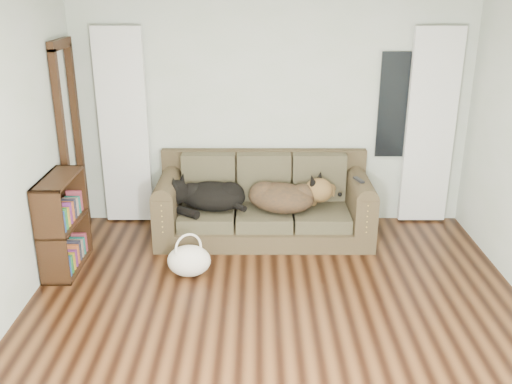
{
  "coord_description": "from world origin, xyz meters",
  "views": [
    {
      "loc": [
        -0.17,
        -3.93,
        2.73
      ],
      "look_at": [
        -0.19,
        1.6,
        0.67
      ],
      "focal_mm": 40.0,
      "sensor_mm": 36.0,
      "label": 1
    }
  ],
  "objects_px": {
    "sofa": "(264,199)",
    "dog_shepherd": "(285,198)",
    "tote_bag": "(189,260)",
    "bookshelf": "(63,222)",
    "dog_black_lab": "(209,198)"
  },
  "relations": [
    {
      "from": "dog_shepherd",
      "to": "tote_bag",
      "type": "relative_size",
      "value": 1.8
    },
    {
      "from": "tote_bag",
      "to": "sofa",
      "type": "bearing_deg",
      "value": 51.0
    },
    {
      "from": "dog_black_lab",
      "to": "tote_bag",
      "type": "height_order",
      "value": "dog_black_lab"
    },
    {
      "from": "dog_shepherd",
      "to": "bookshelf",
      "type": "distance_m",
      "value": 2.32
    },
    {
      "from": "bookshelf",
      "to": "sofa",
      "type": "bearing_deg",
      "value": 23.57
    },
    {
      "from": "sofa",
      "to": "bookshelf",
      "type": "xyz_separation_m",
      "value": [
        -1.99,
        -0.76,
        0.05
      ]
    },
    {
      "from": "tote_bag",
      "to": "dog_black_lab",
      "type": "bearing_deg",
      "value": 81.3
    },
    {
      "from": "sofa",
      "to": "dog_shepherd",
      "type": "height_order",
      "value": "sofa"
    },
    {
      "from": "sofa",
      "to": "bookshelf",
      "type": "relative_size",
      "value": 2.46
    },
    {
      "from": "sofa",
      "to": "bookshelf",
      "type": "bearing_deg",
      "value": -159.23
    },
    {
      "from": "dog_black_lab",
      "to": "bookshelf",
      "type": "height_order",
      "value": "bookshelf"
    },
    {
      "from": "dog_shepherd",
      "to": "bookshelf",
      "type": "xyz_separation_m",
      "value": [
        -2.22,
        -0.68,
        0.01
      ]
    },
    {
      "from": "dog_shepherd",
      "to": "bookshelf",
      "type": "height_order",
      "value": "bookshelf"
    },
    {
      "from": "tote_bag",
      "to": "bookshelf",
      "type": "relative_size",
      "value": 0.44
    },
    {
      "from": "dog_black_lab",
      "to": "dog_shepherd",
      "type": "xyz_separation_m",
      "value": [
        0.84,
        -0.04,
        0.01
      ]
    }
  ]
}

